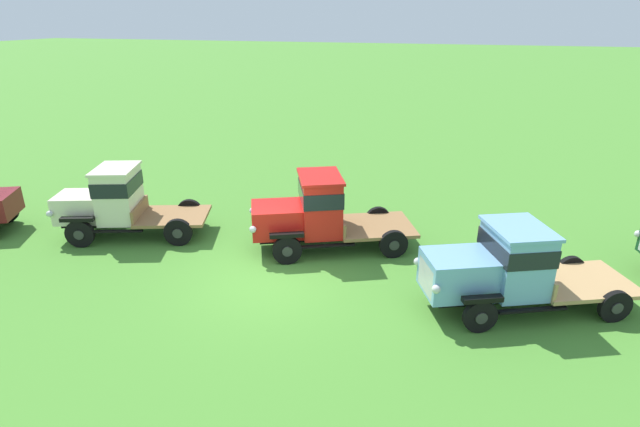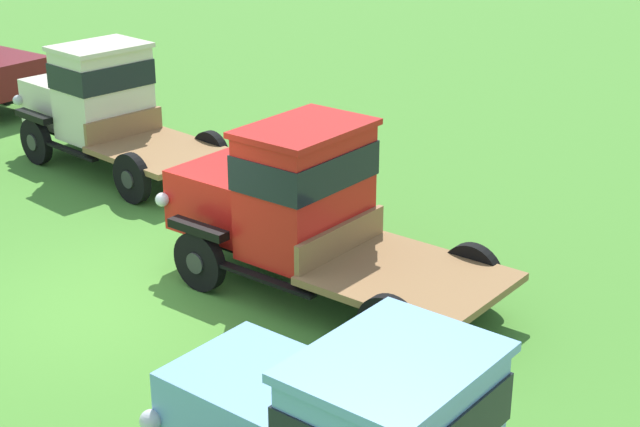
{
  "view_description": "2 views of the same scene",
  "coord_description": "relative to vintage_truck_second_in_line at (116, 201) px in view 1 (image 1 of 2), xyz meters",
  "views": [
    {
      "loc": [
        4.67,
        -10.82,
        6.63
      ],
      "look_at": [
        0.54,
        2.65,
        1.0
      ],
      "focal_mm": 28.0,
      "sensor_mm": 36.0,
      "label": 1
    },
    {
      "loc": [
        11.5,
        -2.98,
        5.89
      ],
      "look_at": [
        0.54,
        2.65,
        1.0
      ],
      "focal_mm": 55.0,
      "sensor_mm": 36.0,
      "label": 2
    }
  ],
  "objects": [
    {
      "name": "vintage_truck_second_in_line",
      "position": [
        0.0,
        0.0,
        0.0
      ],
      "size": [
        4.95,
        3.12,
        2.26
      ],
      "color": "black",
      "rests_on": "ground"
    },
    {
      "name": "ground_plane",
      "position": [
        5.81,
        -1.38,
        -1.16
      ],
      "size": [
        240.0,
        240.0,
        0.0
      ],
      "primitive_type": "plane",
      "color": "#47842D"
    },
    {
      "name": "vintage_truck_midrow_center",
      "position": [
        6.3,
        0.94,
        0.02
      ],
      "size": [
        5.2,
        3.67,
        2.3
      ],
      "color": "black",
      "rests_on": "ground"
    },
    {
      "name": "vintage_truck_far_side",
      "position": [
        11.6,
        -0.96,
        -0.05
      ],
      "size": [
        5.37,
        3.6,
        2.13
      ],
      "color": "black",
      "rests_on": "ground"
    }
  ]
}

